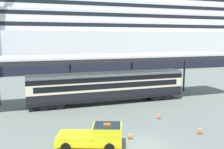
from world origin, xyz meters
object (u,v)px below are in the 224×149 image
train_carriage (108,86)px  traffic_cone_near (200,130)px  cruise_ship (70,34)px  traffic_cone_far (130,135)px  traffic_cone_mid (159,115)px  service_truck (96,136)px

train_carriage → traffic_cone_near: train_carriage is taller
cruise_ship → traffic_cone_far: size_ratio=225.95×
train_carriage → traffic_cone_near: size_ratio=27.27×
cruise_ship → traffic_cone_near: 55.32m
train_carriage → traffic_cone_mid: train_carriage is taller
cruise_ship → traffic_cone_far: 54.36m
traffic_cone_mid → traffic_cone_far: 6.38m
cruise_ship → train_carriage: (-1.20, -41.68, -7.43)m
cruise_ship → service_truck: cruise_ship is taller
service_truck → traffic_cone_near: bearing=-1.0°
traffic_cone_near → traffic_cone_mid: size_ratio=1.01×
cruise_ship → traffic_cone_near: size_ratio=194.57×
train_carriage → traffic_cone_near: (4.91, -12.72, -1.93)m
cruise_ship → traffic_cone_far: bearing=-93.0°
service_truck → traffic_cone_mid: bearing=29.8°
cruise_ship → traffic_cone_mid: cruise_ship is taller
train_carriage → traffic_cone_near: bearing=-68.9°
service_truck → traffic_cone_mid: 9.56m
service_truck → traffic_cone_mid: (8.27, 4.74, -0.62)m
traffic_cone_far → traffic_cone_mid: bearing=38.7°
train_carriage → traffic_cone_far: train_carriage is taller
train_carriage → service_truck: (-4.88, -12.54, -1.31)m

